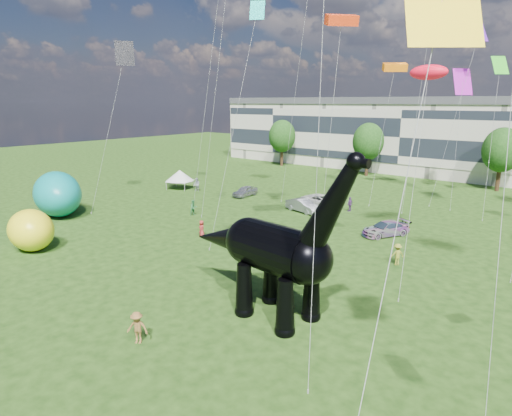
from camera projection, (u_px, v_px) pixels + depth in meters
The scene contains 14 objects.
ground at pixel (160, 308), 26.25m from camera, with size 220.00×220.00×0.00m, color #16330C.
terrace_row at pixel (412, 138), 75.91m from camera, with size 78.00×11.00×12.00m, color beige.
tree_far_left at pixel (282, 134), 82.83m from camera, with size 5.20×5.20×9.44m.
tree_mid_left at pixel (368, 139), 71.63m from camera, with size 5.20×5.20×9.44m.
tree_mid_right at pixel (503, 146), 59.18m from camera, with size 5.20×5.20×9.44m.
dinosaur_sculpture at pixel (271, 251), 24.75m from camera, with size 12.87×3.77×10.50m.
car_silver at pixel (245, 191), 57.10m from camera, with size 1.64×4.07×1.39m, color #BBBCC0.
car_grey at pixel (303, 206), 49.01m from camera, with size 1.58×4.52×1.49m, color gray.
car_white at pixel (321, 201), 51.55m from camera, with size 2.36×5.12×1.42m, color silver.
car_dark at pixel (386, 229), 40.34m from camera, with size 1.93×4.74×1.37m, color #595960.
gazebo_left at pixel (180, 176), 61.75m from camera, with size 5.14×5.14×2.75m.
inflatable_teal at pixel (57, 194), 47.08m from camera, with size 7.86×4.91×4.91m, color #0B8886.
inflatable_yellow at pixel (31, 230), 36.17m from camera, with size 4.61×3.55×3.55m, color yellow.
visitors at pixel (300, 232), 38.74m from camera, with size 49.94×39.11×1.87m.
Camera 1 is at (19.92, -14.58, 12.36)m, focal length 30.00 mm.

